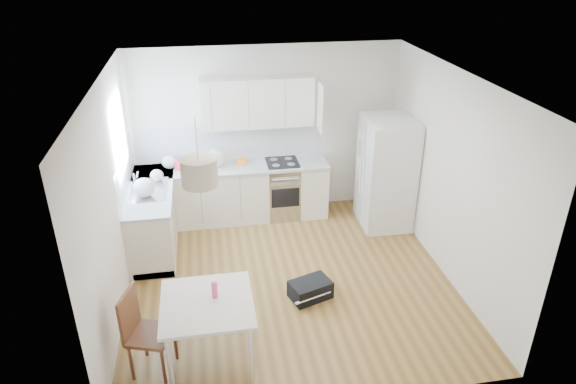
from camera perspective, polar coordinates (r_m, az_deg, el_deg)
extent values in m
plane|color=brown|center=(6.96, 0.13, -9.62)|extent=(4.20, 4.20, 0.00)
plane|color=white|center=(5.81, 0.16, 12.50)|extent=(4.20, 4.20, 0.00)
plane|color=white|center=(8.19, -2.39, 6.77)|extent=(4.20, 0.00, 4.20)
plane|color=white|center=(6.29, -19.05, -1.01)|extent=(0.00, 4.20, 4.20)
plane|color=white|center=(6.91, 17.58, 1.69)|extent=(0.00, 4.20, 4.20)
cube|color=#BFE0F9|center=(7.19, -18.23, 6.00)|extent=(0.02, 1.00, 1.00)
cube|color=silver|center=(8.22, -6.14, -0.19)|extent=(3.00, 0.60, 0.88)
cube|color=silver|center=(7.72, -14.73, -2.81)|extent=(0.60, 1.80, 0.88)
cube|color=#BABCBF|center=(8.02, -6.30, 2.75)|extent=(3.02, 0.64, 0.04)
cube|color=#BABCBF|center=(7.51, -15.13, 0.25)|extent=(0.64, 1.82, 0.04)
cube|color=white|center=(8.18, -6.55, 5.56)|extent=(3.00, 0.01, 0.58)
cube|color=white|center=(7.43, -17.65, 2.23)|extent=(0.01, 1.80, 0.58)
cube|color=silver|center=(7.86, -3.40, 9.93)|extent=(1.70, 0.32, 0.75)
cube|color=beige|center=(5.45, -9.01, -12.16)|extent=(0.95, 0.95, 0.04)
cylinder|color=silver|center=(5.42, -13.00, -18.14)|extent=(0.05, 0.05, 0.71)
cylinder|color=silver|center=(5.40, -4.16, -17.51)|extent=(0.05, 0.05, 0.71)
cylinder|color=silver|center=(6.01, -12.76, -12.86)|extent=(0.05, 0.05, 0.71)
cylinder|color=silver|center=(6.00, -5.00, -12.29)|extent=(0.05, 0.05, 0.71)
cylinder|color=#F2437A|center=(5.43, -8.17, -10.53)|extent=(0.08, 0.08, 0.22)
cube|color=black|center=(6.59, 2.50, -10.76)|extent=(0.58, 0.47, 0.23)
cylinder|color=beige|center=(4.75, -9.85, 2.21)|extent=(0.35, 0.35, 0.26)
ellipsoid|color=white|center=(8.06, -13.05, 3.27)|extent=(0.23, 0.19, 0.21)
ellipsoid|color=white|center=(8.03, -10.53, 3.37)|extent=(0.21, 0.18, 0.19)
ellipsoid|color=white|center=(7.98, -8.07, 3.75)|extent=(0.31, 0.27, 0.28)
ellipsoid|color=white|center=(7.69, -14.38, 1.82)|extent=(0.19, 0.16, 0.17)
ellipsoid|color=white|center=(7.23, -15.71, 0.47)|extent=(0.30, 0.25, 0.27)
cube|color=orange|center=(8.05, -5.22, 3.43)|extent=(0.16, 0.11, 0.10)
cube|color=yellow|center=(7.93, -9.12, 2.86)|extent=(0.18, 0.12, 0.11)
cube|color=red|center=(8.01, -11.75, 2.92)|extent=(0.18, 0.12, 0.12)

